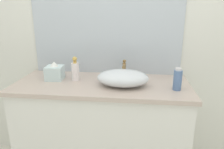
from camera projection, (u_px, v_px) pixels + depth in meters
The scene contains 8 objects.
bathroom_wall_rear at pixel (119, 29), 1.92m from camera, with size 6.00×0.06×2.60m, color silver.
vanity_counter at pixel (102, 131), 1.87m from camera, with size 1.41×0.59×0.90m.
wall_mirror_panel at pixel (106, 15), 1.86m from camera, with size 1.33×0.01×1.04m, color #B2BCC6.
sink_basin at pixel (123, 78), 1.65m from camera, with size 0.40×0.27×0.13m, color silver.
faucet at pixel (124, 69), 1.79m from camera, with size 0.03×0.12×0.17m.
soap_dispenser at pixel (75, 70), 1.78m from camera, with size 0.06×0.06×0.20m.
lotion_bottle at pixel (178, 80), 1.57m from camera, with size 0.06×0.06×0.17m.
tissue_box at pixel (55, 72), 1.80m from camera, with size 0.15×0.15×0.16m.
Camera 1 is at (0.16, -1.22, 1.48)m, focal length 34.43 mm.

